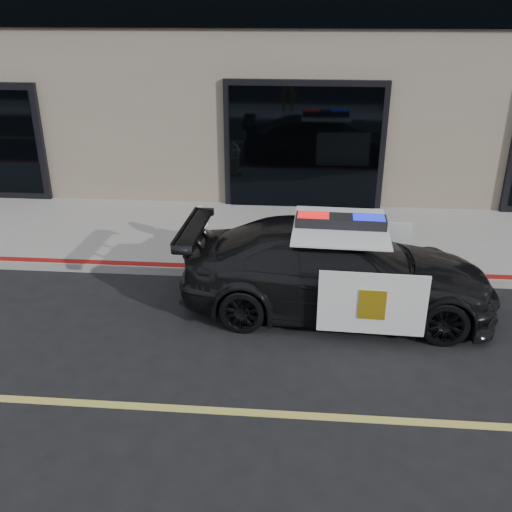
{
  "coord_description": "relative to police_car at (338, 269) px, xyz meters",
  "views": [
    {
      "loc": [
        -0.99,
        -5.23,
        4.35
      ],
      "look_at": [
        -1.63,
        2.2,
        1.0
      ],
      "focal_mm": 40.0,
      "sensor_mm": 36.0,
      "label": 1
    }
  ],
  "objects": [
    {
      "name": "ground",
      "position": [
        0.43,
        -2.53,
        -0.69
      ],
      "size": [
        120.0,
        120.0,
        0.0
      ],
      "primitive_type": "plane",
      "color": "black",
      "rests_on": "ground"
    },
    {
      "name": "sidewalk_n",
      "position": [
        0.43,
        2.72,
        -0.61
      ],
      "size": [
        60.0,
        3.5,
        0.15
      ],
      "primitive_type": "cube",
      "color": "gray",
      "rests_on": "ground"
    },
    {
      "name": "police_car",
      "position": [
        0.0,
        0.0,
        0.0
      ],
      "size": [
        2.33,
        4.81,
        1.53
      ],
      "color": "black",
      "rests_on": "ground"
    },
    {
      "name": "fire_hydrant",
      "position": [
        -2.4,
        1.79,
        -0.14
      ],
      "size": [
        0.38,
        0.53,
        0.84
      ],
      "color": "white",
      "rests_on": "sidewalk_n"
    }
  ]
}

